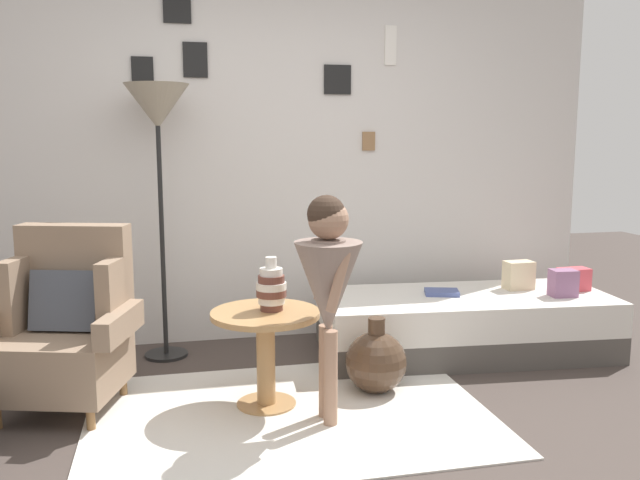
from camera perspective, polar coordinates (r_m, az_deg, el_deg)
ground_plane at (r=3.19m, az=1.20°, el=-18.09°), size 12.00×12.00×0.00m
gallery_wall at (r=4.75m, az=-4.47°, el=7.18°), size 4.80×0.12×2.60m
rug at (r=3.60m, az=-2.62°, el=-14.69°), size 2.07×1.46×0.01m
armchair at (r=3.81m, az=-20.95°, el=-7.00°), size 0.86×0.74×0.97m
daybed at (r=4.60m, az=12.30°, el=-7.02°), size 1.96×0.95×0.40m
pillow_head at (r=4.87m, az=20.87°, el=-3.16°), size 0.21×0.13×0.15m
pillow_mid at (r=4.66m, az=20.08°, el=-3.48°), size 0.17×0.13×0.18m
pillow_back at (r=4.78m, az=16.63°, el=-2.90°), size 0.20×0.13×0.19m
side_table at (r=3.59m, az=-4.67°, el=-8.36°), size 0.58×0.58×0.53m
vase_striped at (r=3.54m, az=-4.19°, el=-4.13°), size 0.16×0.16×0.29m
floor_lamp at (r=4.37m, az=-13.72°, el=10.06°), size 0.40×0.40×1.77m
person_child at (r=3.29m, az=0.70°, el=-3.34°), size 0.34×0.34×1.16m
book_on_daybed at (r=4.51m, az=10.37°, el=-4.42°), size 0.26×0.22×0.03m
demijohn_near at (r=3.85m, az=4.81°, el=-10.32°), size 0.35×0.35×0.43m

